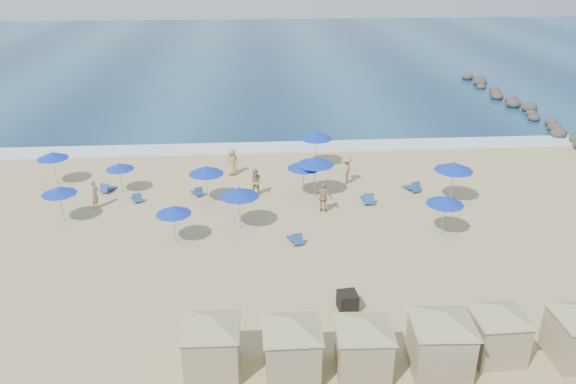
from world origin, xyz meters
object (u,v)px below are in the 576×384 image
object	(u,v)px
umbrella_10	(445,200)
beachgoer_0	(95,194)
cabana_2	(364,338)
umbrella_5	(239,192)
umbrella_6	(315,161)
umbrella_7	(304,165)
beachgoer_4	(232,162)
beachgoer_2	(324,197)
beachgoer_1	(256,182)
cabana_4	(499,324)
umbrella_1	(59,190)
umbrella_2	(120,166)
rock_jetty	(519,106)
cabana_1	(292,339)
umbrella_9	(454,166)
umbrella_4	(206,170)
umbrella_8	(316,135)
cabana_0	(211,337)
beachgoer_3	(346,170)
trash_bin	(347,301)
cabana_3	(442,333)
umbrella_3	(173,210)

from	to	relation	value
umbrella_10	beachgoer_0	bearing A→B (deg)	166.44
cabana_2	umbrella_5	bearing A→B (deg)	111.36
umbrella_6	umbrella_7	world-z (taller)	umbrella_6
beachgoer_4	beachgoer_2	bearing A→B (deg)	104.38
umbrella_5	beachgoer_1	xyz separation A→B (m)	(0.96, 4.35, -1.30)
umbrella_7	umbrella_6	bearing A→B (deg)	0.40
cabana_4	umbrella_1	xyz separation A→B (m)	(-19.96, 12.80, 0.49)
umbrella_2	rock_jetty	bearing A→B (deg)	26.88
cabana_1	umbrella_1	size ratio (longest dim) A/B	1.90
umbrella_6	umbrella_9	bearing A→B (deg)	-10.75
umbrella_2	umbrella_4	xyz separation A→B (m)	(5.53, -1.90, 0.34)
umbrella_2	beachgoer_0	world-z (taller)	umbrella_2
umbrella_5	umbrella_8	size ratio (longest dim) A/B	0.94
umbrella_6	umbrella_1	bearing A→B (deg)	-169.78
cabana_0	umbrella_9	size ratio (longest dim) A/B	1.59
umbrella_2	beachgoer_3	xyz separation A→B (m)	(14.48, 0.51, -0.84)
umbrella_6	cabana_1	bearing A→B (deg)	-99.46
umbrella_1	umbrella_5	xyz separation A→B (m)	(10.09, -1.49, 0.25)
umbrella_9	cabana_2	bearing A→B (deg)	-119.78
beachgoer_3	trash_bin	bearing A→B (deg)	15.98
rock_jetty	cabana_1	bearing A→B (deg)	-125.35
cabana_0	umbrella_2	world-z (taller)	cabana_0
umbrella_2	umbrella_4	world-z (taller)	umbrella_4
cabana_0	umbrella_1	distance (m)	15.81
beachgoer_1	cabana_3	bearing A→B (deg)	-46.06
umbrella_6	trash_bin	bearing A→B (deg)	-89.72
cabana_2	cabana_4	size ratio (longest dim) A/B	1.02
trash_bin	umbrella_4	bearing A→B (deg)	113.61
cabana_1	umbrella_10	xyz separation A→B (m)	(8.99, 10.22, 0.50)
umbrella_1	beachgoer_4	bearing A→B (deg)	34.29
beachgoer_0	beachgoer_1	distance (m)	9.71
cabana_0	cabana_4	world-z (taller)	cabana_0
cabana_2	umbrella_5	distance (m)	12.70
cabana_0	cabana_4	xyz separation A→B (m)	(10.79, 0.07, -0.08)
beachgoer_3	cabana_2	bearing A→B (deg)	17.63
cabana_1	umbrella_5	xyz separation A→B (m)	(-2.01, 11.70, 0.66)
rock_jetty	beachgoer_2	xyz separation A→B (m)	(-21.49, -20.90, 0.57)
umbrella_2	umbrella_7	distance (m)	11.57
umbrella_3	umbrella_6	world-z (taller)	umbrella_6
cabana_0	cabana_1	size ratio (longest dim) A/B	1.00
rock_jetty	umbrella_3	world-z (taller)	umbrella_3
umbrella_7	beachgoer_1	world-z (taller)	umbrella_7
cabana_1	umbrella_9	size ratio (longest dim) A/B	1.59
umbrella_1	umbrella_6	xyz separation A→B (m)	(14.74, 2.66, 0.38)
umbrella_9	beachgoer_4	size ratio (longest dim) A/B	1.43
cabana_3	beachgoer_0	size ratio (longest dim) A/B	2.47
beachgoer_3	beachgoer_2	bearing A→B (deg)	-0.75
umbrella_8	beachgoer_1	world-z (taller)	umbrella_8
umbrella_6	umbrella_8	world-z (taller)	umbrella_6
umbrella_1	beachgoer_3	bearing A→B (deg)	14.73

